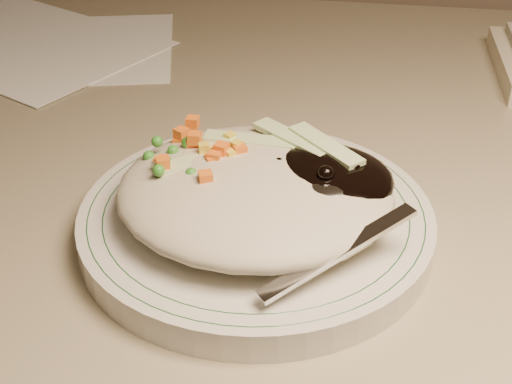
# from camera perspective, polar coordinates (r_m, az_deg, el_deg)

# --- Properties ---
(desk) EXTENTS (1.40, 0.70, 0.74)m
(desk) POSITION_cam_1_polar(r_m,az_deg,el_deg) (0.79, 8.51, -7.62)
(desk) COLOR gray
(desk) RESTS_ON ground
(plate) EXTENTS (0.25, 0.25, 0.02)m
(plate) POSITION_cam_1_polar(r_m,az_deg,el_deg) (0.51, -0.00, -2.43)
(plate) COLOR beige
(plate) RESTS_ON desk
(plate_rim) EXTENTS (0.24, 0.24, 0.00)m
(plate_rim) POSITION_cam_1_polar(r_m,az_deg,el_deg) (0.51, 0.00, -1.51)
(plate_rim) COLOR #144723
(plate_rim) RESTS_ON plate
(meal) EXTENTS (0.20, 0.19, 0.05)m
(meal) POSITION_cam_1_polar(r_m,az_deg,el_deg) (0.49, 0.47, 0.45)
(meal) COLOR #B6AD93
(meal) RESTS_ON plate
(papers) EXTENTS (0.38, 0.32, 0.00)m
(papers) POSITION_cam_1_polar(r_m,az_deg,el_deg) (0.88, -17.51, 11.11)
(papers) COLOR white
(papers) RESTS_ON desk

